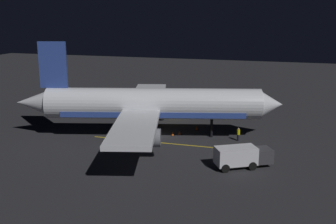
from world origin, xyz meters
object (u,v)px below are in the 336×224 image
Objects in this scene: airliner at (149,105)px; catering_truck at (168,109)px; ground_crew_worker at (238,134)px; baggage_truck at (241,157)px; traffic_cone_near_right at (179,133)px; traffic_cone_near_left at (197,128)px; traffic_cone_under_wing at (173,134)px.

catering_truck is at bearing -177.17° from airliner.
catering_truck is at bearing -127.23° from ground_crew_worker.
traffic_cone_near_right is (-9.55, -9.33, -0.96)m from baggage_truck.
ground_crew_worker is 3.16× the size of traffic_cone_near_left.
traffic_cone_near_left is (5.95, 5.98, -1.05)m from catering_truck.
baggage_truck is 13.58m from traffic_cone_under_wing.
airliner reaches higher than baggage_truck.
catering_truck is (-18.43, -13.58, 0.09)m from baggage_truck.
ground_crew_worker is 3.16× the size of traffic_cone_under_wing.
catering_truck reaches higher than traffic_cone_near_left.
airliner is 15.51m from baggage_truck.
traffic_cone_near_left is 1.00× the size of traffic_cone_under_wing.
catering_truck is 8.50m from traffic_cone_near_left.
catering_truck is at bearing -143.62° from baggage_truck.
traffic_cone_near_left is (-4.71, 5.46, -4.08)m from airliner.
airliner is 12.24m from ground_crew_worker.
traffic_cone_near_left is 4.31m from traffic_cone_under_wing.
baggage_truck is 14.64m from traffic_cone_near_left.
traffic_cone_near_right is (8.89, 4.25, -1.05)m from catering_truck.
baggage_truck is 3.64× the size of ground_crew_worker.
baggage_truck is at bearing 36.38° from catering_truck.
airliner is 5.56× the size of catering_truck.
traffic_cone_near_left is at bearing 144.02° from traffic_cone_under_wing.
baggage_truck reaches higher than traffic_cone_near_right.
baggage_truck is at bearing 8.59° from ground_crew_worker.
baggage_truck is at bearing 48.38° from traffic_cone_under_wing.
baggage_truck is 9.27m from ground_crew_worker.
airliner is at bearing 2.83° from catering_truck.
traffic_cone_near_right is 0.97m from traffic_cone_under_wing.
baggage_truck is at bearing 44.34° from traffic_cone_near_right.
traffic_cone_near_right and traffic_cone_under_wing have the same top height.
airliner is at bearing -120.78° from baggage_truck.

